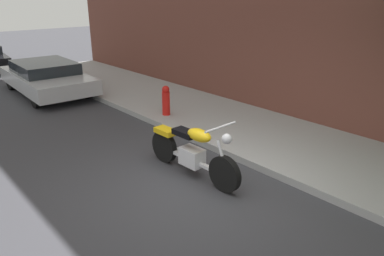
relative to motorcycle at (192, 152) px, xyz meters
The scene contains 5 objects.
ground_plane 0.69m from the motorcycle, 24.71° to the right, with size 60.00×60.00×0.00m, color #38383D.
sidewalk 2.50m from the motorcycle, 79.16° to the left, with size 23.73×2.83×0.14m, color #9D9D9D.
motorcycle is the anchor object (origin of this frame).
parked_car_silver 7.41m from the motorcycle, behind, with size 4.23×2.02×1.03m.
fire_hydrant 3.15m from the motorcycle, 151.13° to the left, with size 0.20×0.20×0.91m.
Camera 1 is at (4.08, -3.75, 3.14)m, focal length 34.63 mm.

